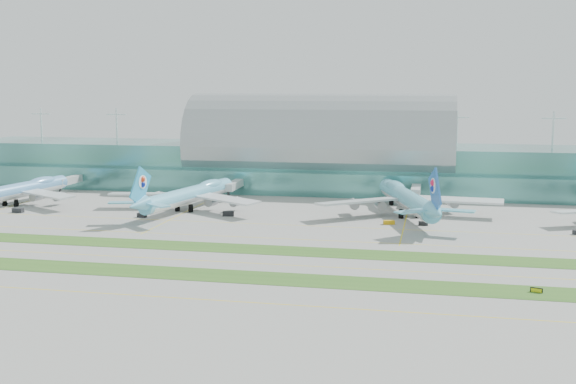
% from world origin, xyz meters
% --- Properties ---
extents(ground, '(700.00, 700.00, 0.00)m').
position_xyz_m(ground, '(0.00, 0.00, 0.00)').
color(ground, gray).
rests_on(ground, ground).
extents(terminal, '(340.00, 69.10, 36.00)m').
position_xyz_m(terminal, '(0.01, 128.79, 14.23)').
color(terminal, '#3D7A75').
rests_on(terminal, ground).
extents(grass_strip_near, '(420.00, 12.00, 0.08)m').
position_xyz_m(grass_strip_near, '(0.00, -28.00, 0.04)').
color(grass_strip_near, '#2D591E').
rests_on(grass_strip_near, ground).
extents(grass_strip_far, '(420.00, 12.00, 0.08)m').
position_xyz_m(grass_strip_far, '(0.00, 2.00, 0.04)').
color(grass_strip_far, '#2D591E').
rests_on(grass_strip_far, ground).
extents(taxiline_a, '(420.00, 0.35, 0.01)m').
position_xyz_m(taxiline_a, '(0.00, -48.00, 0.01)').
color(taxiline_a, yellow).
rests_on(taxiline_a, ground).
extents(taxiline_b, '(420.00, 0.35, 0.01)m').
position_xyz_m(taxiline_b, '(0.00, -14.00, 0.01)').
color(taxiline_b, yellow).
rests_on(taxiline_b, ground).
extents(taxiline_c, '(420.00, 0.35, 0.01)m').
position_xyz_m(taxiline_c, '(0.00, 18.00, 0.01)').
color(taxiline_c, yellow).
rests_on(taxiline_c, ground).
extents(taxiline_d, '(420.00, 0.35, 0.01)m').
position_xyz_m(taxiline_d, '(0.00, 40.00, 0.01)').
color(taxiline_d, yellow).
rests_on(taxiline_d, ground).
extents(airliner_a, '(60.85, 69.63, 19.19)m').
position_xyz_m(airliner_a, '(-110.54, 59.84, 5.92)').
color(airliner_a, '#5F9BD3').
rests_on(airliner_a, ground).
extents(airliner_b, '(62.84, 72.22, 20.00)m').
position_xyz_m(airliner_b, '(-39.43, 61.72, 6.17)').
color(airliner_b, '#64BADC').
rests_on(airliner_b, ground).
extents(airliner_c, '(65.90, 76.36, 21.48)m').
position_xyz_m(airliner_c, '(41.58, 65.85, 6.63)').
color(airliner_c, '#5FB8D1').
rests_on(airliner_c, ground).
extents(gse_b, '(4.33, 2.31, 1.64)m').
position_xyz_m(gse_b, '(-99.93, 43.21, 0.82)').
color(gse_b, black).
rests_on(gse_b, ground).
extents(gse_c, '(3.35, 2.11, 1.59)m').
position_xyz_m(gse_c, '(-50.92, 43.33, 0.79)').
color(gse_c, black).
rests_on(gse_c, ground).
extents(gse_d, '(4.40, 2.67, 1.73)m').
position_xyz_m(gse_d, '(-21.41, 51.98, 0.86)').
color(gse_d, black).
rests_on(gse_d, ground).
extents(gse_e, '(4.07, 2.62, 1.33)m').
position_xyz_m(gse_e, '(36.49, 47.99, 0.67)').
color(gse_e, '#CE950C').
rests_on(gse_e, ground).
extents(gse_f, '(3.21, 1.79, 1.33)m').
position_xyz_m(gse_f, '(47.91, 48.51, 0.67)').
color(gse_f, black).
rests_on(gse_f, ground).
extents(taxiway_sign_east, '(2.71, 1.13, 1.17)m').
position_xyz_m(taxiway_sign_east, '(74.80, -27.61, 0.58)').
color(taxiway_sign_east, black).
rests_on(taxiway_sign_east, ground).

